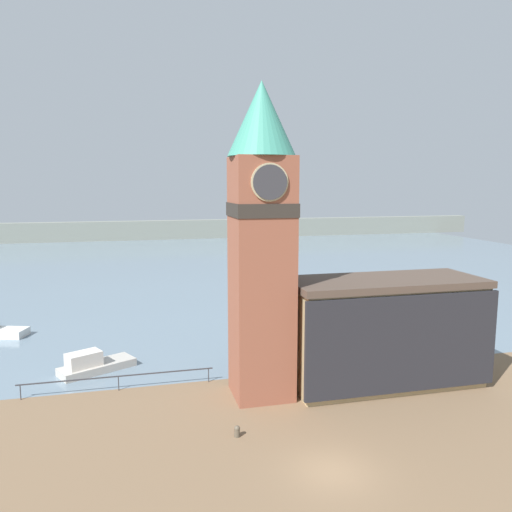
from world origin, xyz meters
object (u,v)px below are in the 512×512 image
pier_building (385,331)px  boat_near (93,364)px  clock_tower (262,234)px  mooring_bollard_near (237,431)px

pier_building → boat_near: 22.52m
clock_tower → mooring_bollard_near: bearing=-117.7°
mooring_bollard_near → clock_tower: bearing=62.3°
boat_near → mooring_bollard_near: bearing=-82.6°
pier_building → boat_near: size_ratio=2.34×
boat_near → clock_tower: bearing=-59.3°
boat_near → mooring_bollard_near: size_ratio=8.92×
pier_building → boat_near: pier_building is taller
clock_tower → pier_building: bearing=-1.2°
mooring_bollard_near → boat_near: bearing=125.2°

